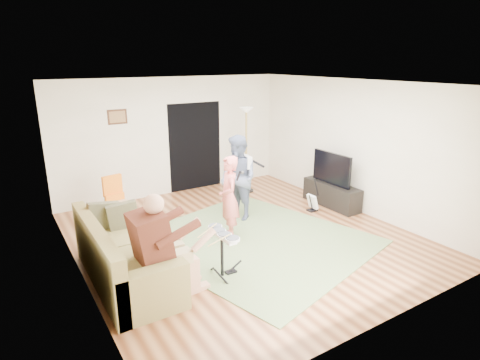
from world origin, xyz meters
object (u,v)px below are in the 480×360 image
at_px(singer, 229,198).
at_px(tv_cabinet, 332,195).
at_px(dining_chair, 118,207).
at_px(guitar_spare, 313,202).
at_px(guitarist, 238,178).
at_px(sofa, 120,262).
at_px(drum_kit, 222,257).
at_px(television, 332,168).
at_px(torchiere_lamp, 246,135).

bearing_deg(singer, tv_cabinet, 113.39).
bearing_deg(dining_chair, guitar_spare, -32.97).
relative_size(singer, guitar_spare, 2.07).
height_order(guitarist, guitar_spare, guitarist).
bearing_deg(sofa, drum_kit, -26.53).
height_order(drum_kit, singer, singer).
distance_m(drum_kit, dining_chair, 2.90).
height_order(guitar_spare, television, television).
distance_m(torchiere_lamp, television, 2.14).
xyz_separation_m(singer, guitar_spare, (2.15, 0.19, -0.54)).
distance_m(torchiere_lamp, tv_cabinet, 2.38).
bearing_deg(sofa, tv_cabinet, 8.00).
bearing_deg(guitar_spare, dining_chair, 157.40).
distance_m(drum_kit, torchiere_lamp, 4.14).
distance_m(sofa, drum_kit, 1.46).
xyz_separation_m(guitarist, tv_cabinet, (2.10, -0.48, -0.59)).
bearing_deg(television, drum_kit, -158.99).
bearing_deg(guitarist, singer, -46.29).
height_order(drum_kit, tv_cabinet, drum_kit).
xyz_separation_m(drum_kit, dining_chair, (-0.71, 2.81, 0.02)).
bearing_deg(sofa, guitar_spare, 8.66).
bearing_deg(torchiere_lamp, television, -61.58).
bearing_deg(dining_chair, guitarist, -35.87).
height_order(guitarist, television, guitarist).
distance_m(guitarist, television, 2.10).
bearing_deg(drum_kit, guitar_spare, 23.83).
bearing_deg(guitarist, television, 72.64).
height_order(sofa, drum_kit, sofa).
bearing_deg(guitar_spare, torchiere_lamp, 104.19).
distance_m(dining_chair, tv_cabinet, 4.47).
relative_size(singer, guitarist, 0.89).
xyz_separation_m(dining_chair, tv_cabinet, (4.21, -1.49, -0.09)).
relative_size(guitarist, tv_cabinet, 1.20).
relative_size(drum_kit, torchiere_lamp, 0.36).
relative_size(torchiere_lamp, television, 1.93).
height_order(dining_chair, tv_cabinet, dining_chair).
height_order(guitar_spare, torchiere_lamp, torchiere_lamp).
bearing_deg(guitarist, drum_kit, -42.16).
bearing_deg(singer, guitarist, 156.79).
distance_m(tv_cabinet, television, 0.60).
bearing_deg(drum_kit, tv_cabinet, 20.74).
bearing_deg(television, guitarist, 166.89).
xyz_separation_m(tv_cabinet, television, (-0.05, 0.00, 0.60)).
bearing_deg(dining_chair, drum_kit, -86.12).
bearing_deg(television, tv_cabinet, -0.00).
relative_size(singer, torchiere_lamp, 0.74).
height_order(tv_cabinet, television, television).
bearing_deg(guitar_spare, tv_cabinet, 3.08).
distance_m(sofa, torchiere_lamp, 4.64).
distance_m(singer, tv_cabinet, 2.78).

